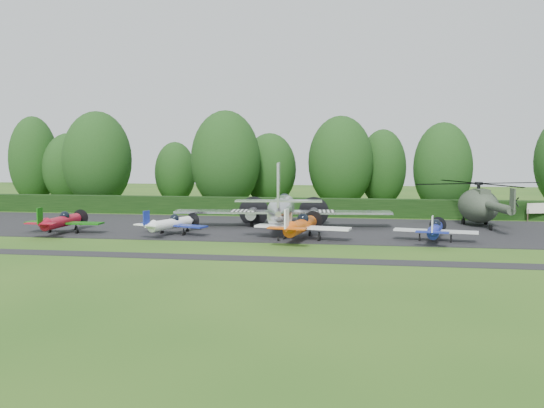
% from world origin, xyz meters
% --- Properties ---
extents(ground, '(160.00, 160.00, 0.00)m').
position_xyz_m(ground, '(0.00, 0.00, 0.00)').
color(ground, '#254E16').
rests_on(ground, ground).
extents(apron, '(70.00, 18.00, 0.01)m').
position_xyz_m(apron, '(0.00, 10.00, 0.00)').
color(apron, black).
rests_on(apron, ground).
extents(taxiway_verge, '(70.00, 2.00, 0.00)m').
position_xyz_m(taxiway_verge, '(0.00, -6.00, 0.00)').
color(taxiway_verge, black).
rests_on(taxiway_verge, ground).
extents(hedgerow, '(90.00, 1.60, 2.00)m').
position_xyz_m(hedgerow, '(0.00, 21.00, 0.00)').
color(hedgerow, black).
rests_on(hedgerow, ground).
extents(transport_plane, '(20.39, 15.64, 6.54)m').
position_xyz_m(transport_plane, '(1.45, 9.40, 1.82)').
color(transport_plane, silver).
rests_on(transport_plane, ground).
extents(light_plane_red, '(6.96, 7.31, 2.67)m').
position_xyz_m(light_plane_red, '(-17.06, 3.19, 1.11)').
color(light_plane_red, maroon).
rests_on(light_plane_red, ground).
extents(light_plane_white, '(6.39, 6.71, 2.45)m').
position_xyz_m(light_plane_white, '(-7.40, 3.91, 1.02)').
color(light_plane_white, white).
rests_on(light_plane_white, ground).
extents(light_plane_orange, '(7.85, 8.25, 3.02)m').
position_xyz_m(light_plane_orange, '(3.99, 2.40, 1.26)').
color(light_plane_orange, '#D3500C').
rests_on(light_plane_orange, ground).
extents(light_plane_blue, '(6.52, 6.86, 2.51)m').
position_xyz_m(light_plane_blue, '(14.58, 3.28, 1.04)').
color(light_plane_blue, navy).
rests_on(light_plane_blue, ground).
extents(helicopter, '(13.20, 15.45, 4.25)m').
position_xyz_m(helicopter, '(19.78, 14.67, 2.28)').
color(helicopter, '#323C2E').
rests_on(helicopter, ground).
extents(sign_board, '(3.35, 0.13, 1.89)m').
position_xyz_m(sign_board, '(26.99, 19.88, 1.28)').
color(sign_board, '#3F3326').
rests_on(sign_board, ground).
extents(tree_1, '(8.14, 8.14, 11.59)m').
position_xyz_m(tree_1, '(5.81, 30.90, 5.79)').
color(tree_1, black).
rests_on(tree_1, ground).
extents(tree_2, '(6.75, 6.75, 10.53)m').
position_xyz_m(tree_2, '(17.80, 26.77, 5.25)').
color(tree_2, black).
rests_on(tree_2, ground).
extents(tree_3, '(6.05, 6.05, 10.00)m').
position_xyz_m(tree_3, '(11.11, 34.44, 4.99)').
color(tree_3, black).
rests_on(tree_3, ground).
extents(tree_4, '(7.02, 7.02, 9.54)m').
position_xyz_m(tree_4, '(-3.56, 33.04, 4.76)').
color(tree_4, black).
rests_on(tree_4, ground).
extents(tree_5, '(8.66, 8.66, 12.22)m').
position_xyz_m(tree_5, '(-24.79, 27.02, 6.10)').
color(tree_5, black).
rests_on(tree_5, ground).
extents(tree_7, '(6.50, 6.50, 11.94)m').
position_xyz_m(tree_7, '(-36.36, 31.70, 5.96)').
color(tree_7, black).
rests_on(tree_7, ground).
extents(tree_8, '(7.15, 7.15, 9.62)m').
position_xyz_m(tree_8, '(-30.84, 31.31, 4.80)').
color(tree_8, black).
rests_on(tree_8, ground).
extents(tree_9, '(8.54, 8.54, 12.17)m').
position_xyz_m(tree_9, '(-8.12, 27.30, 6.08)').
color(tree_9, black).
rests_on(tree_9, ground).
extents(tree_10, '(5.57, 5.57, 8.42)m').
position_xyz_m(tree_10, '(-16.87, 34.19, 4.20)').
color(tree_10, black).
rests_on(tree_10, ground).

